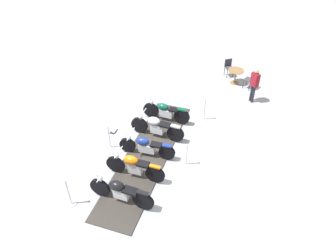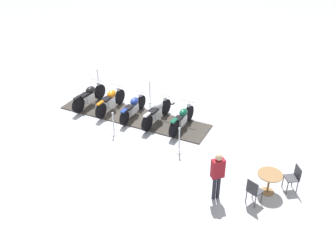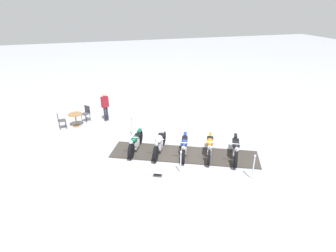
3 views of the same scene
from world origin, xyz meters
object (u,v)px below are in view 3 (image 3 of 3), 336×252
motorcycle_copper (210,146)px  bystander_person (105,104)px  motorcycle_chrome (159,143)px  stanchion_left_front (132,130)px  stanchion_left_mid (187,135)px  motorcycle_black (236,149)px  stanchion_right_rear (253,172)px  stanchion_right_mid (181,166)px  info_placard (158,174)px  cafe_table (75,117)px  cafe_chair_near_table (86,112)px  motorcycle_navy (184,146)px  cafe_chair_across_table (60,120)px  motorcycle_forest (135,142)px

motorcycle_copper → bystander_person: 7.06m
motorcycle_chrome → stanchion_left_front: size_ratio=1.91×
stanchion_left_mid → motorcycle_black: bearing=30.8°
stanchion_right_rear → stanchion_right_mid: (-1.22, -2.64, -0.00)m
motorcycle_copper → bystander_person: size_ratio=1.18×
stanchion_left_mid → stanchion_right_rear: bearing=18.2°
stanchion_left_mid → bystander_person: bearing=-134.7°
info_placard → stanchion_left_mid: bearing=-104.9°
cafe_table → info_placard: bearing=27.6°
info_placard → cafe_chair_near_table: (-6.72, -2.63, 0.49)m
motorcycle_chrome → motorcycle_black: 3.48m
stanchion_right_rear → bystander_person: size_ratio=0.66×
stanchion_right_rear → motorcycle_navy: bearing=-142.4°
motorcycle_chrome → cafe_chair_across_table: size_ratio=2.29×
stanchion_right_mid → cafe_chair_across_table: (-6.12, -5.00, 0.17)m
stanchion_left_mid → stanchion_right_mid: bearing=-24.8°
motorcycle_chrome → stanchion_left_front: stanchion_left_front is taller
cafe_table → motorcycle_navy: bearing=44.8°
cafe_chair_near_table → bystander_person: size_ratio=0.55×
motorcycle_copper → motorcycle_black: 1.16m
stanchion_left_mid → stanchion_left_front: size_ratio=0.94×
bystander_person → motorcycle_copper: bearing=18.3°
info_placard → stanchion_right_rear: bearing=-175.2°
motorcycle_chrome → stanchion_left_mid: bearing=146.8°
motorcycle_navy → stanchion_left_front: size_ratio=1.92×
cafe_table → stanchion_left_mid: bearing=58.1°
stanchion_left_front → info_placard: 3.98m
motorcycle_chrome → cafe_chair_near_table: 5.88m
cafe_table → bystander_person: (-0.32, 1.72, 0.47)m
cafe_chair_near_table → bystander_person: 1.24m
cafe_chair_near_table → stanchion_left_front: bearing=86.4°
stanchion_left_mid → info_placard: 3.57m
motorcycle_chrome → motorcycle_copper: 2.32m
stanchion_right_mid → stanchion_left_front: bearing=-161.8°
motorcycle_copper → stanchion_left_front: bearing=-110.8°
motorcycle_navy → cafe_chair_near_table: motorcycle_navy is taller
stanchion_right_rear → bystander_person: bystander_person is taller
motorcycle_black → cafe_table: 9.08m
stanchion_right_rear → stanchion_right_mid: 2.91m
stanchion_left_front → info_placard: (3.96, 0.37, -0.29)m
motorcycle_forest → stanchion_left_front: stanchion_left_front is taller
stanchion_left_mid → stanchion_left_front: bearing=-114.8°
motorcycle_forest → stanchion_right_mid: (2.36, 1.47, -0.12)m
motorcycle_black → stanchion_right_mid: bearing=-54.1°
cafe_table → bystander_person: bystander_person is taller
motorcycle_black → stanchion_left_front: size_ratio=1.91×
motorcycle_navy → info_placard: motorcycle_navy is taller
stanchion_right_rear → motorcycle_copper: bearing=-155.8°
stanchion_right_mid → cafe_table: bearing=-146.2°
motorcycle_copper → cafe_chair_across_table: size_ratio=2.25×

